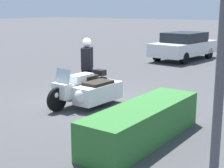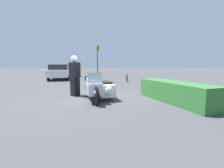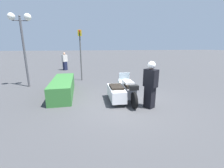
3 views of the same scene
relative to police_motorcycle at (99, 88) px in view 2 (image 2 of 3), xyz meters
The scene contains 7 objects.
ground_plane 0.77m from the police_motorcycle, 168.45° to the right, with size 160.00×160.00×0.00m, color #424244.
police_motorcycle is the anchor object (origin of this frame).
officer_rider 1.49m from the police_motorcycle, 139.58° to the right, with size 0.60×0.52×1.88m.
hedge_bush_curbside 3.06m from the police_motorcycle, 62.06° to the left, with size 3.51×0.99×0.79m, color #337033.
traffic_light_far 7.31m from the police_motorcycle, 166.46° to the left, with size 0.22×0.29×3.16m.
parked_car_background 10.54m from the police_motorcycle, behind, with size 4.73×2.32×1.53m.
bicycle_parked 7.34m from the police_motorcycle, 145.66° to the left, with size 1.58×0.68×0.73m.
Camera 2 is at (6.74, -1.46, 1.43)m, focal length 24.00 mm.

